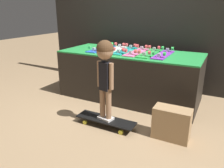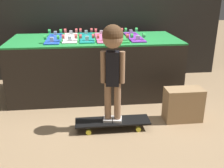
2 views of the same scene
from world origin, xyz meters
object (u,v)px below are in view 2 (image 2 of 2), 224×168
at_px(child, 113,56).
at_px(skateboard_pink_on_rack, 103,37).
at_px(storage_box, 183,105).
at_px(skateboard_blue_on_rack, 54,38).
at_px(skateboard_purple_on_rack, 134,36).
at_px(skateboard_white_on_rack, 70,37).
at_px(skateboard_green_on_rack, 119,37).
at_px(skateboard_on_floor, 113,122).
at_px(skateboard_teal_on_rack, 87,37).

bearing_deg(child, skateboard_pink_on_rack, 101.38).
bearing_deg(storage_box, skateboard_blue_on_rack, 147.73).
relative_size(skateboard_pink_on_rack, skateboard_purple_on_rack, 1.00).
bearing_deg(child, skateboard_white_on_rack, 123.09).
xyz_separation_m(skateboard_white_on_rack, skateboard_green_on_rack, (0.61, -0.04, 0.00)).
xyz_separation_m(skateboard_pink_on_rack, skateboard_green_on_rack, (0.20, -0.00, 0.00)).
xyz_separation_m(skateboard_on_floor, child, (-0.00, -0.00, 0.69)).
bearing_deg(skateboard_on_floor, skateboard_white_on_rack, 112.45).
bearing_deg(skateboard_purple_on_rack, storage_box, -67.00).
relative_size(skateboard_blue_on_rack, skateboard_pink_on_rack, 1.00).
height_order(skateboard_pink_on_rack, skateboard_purple_on_rack, same).
bearing_deg(skateboard_teal_on_rack, skateboard_blue_on_rack, -176.05).
height_order(skateboard_pink_on_rack, storage_box, skateboard_pink_on_rack).
height_order(skateboard_teal_on_rack, skateboard_purple_on_rack, same).
bearing_deg(storage_box, skateboard_green_on_rack, 123.52).
bearing_deg(skateboard_green_on_rack, child, -101.04).
height_order(skateboard_teal_on_rack, skateboard_pink_on_rack, same).
bearing_deg(skateboard_on_floor, skateboard_purple_on_rack, 68.26).
height_order(skateboard_white_on_rack, skateboard_green_on_rack, same).
xyz_separation_m(skateboard_white_on_rack, child, (0.42, -1.01, 0.00)).
bearing_deg(skateboard_white_on_rack, skateboard_purple_on_rack, -1.89).
xyz_separation_m(skateboard_white_on_rack, skateboard_pink_on_rack, (0.41, -0.03, 0.00)).
relative_size(skateboard_blue_on_rack, storage_box, 1.73).
height_order(skateboard_white_on_rack, child, child).
bearing_deg(child, skateboard_purple_on_rack, 78.90).
relative_size(skateboard_pink_on_rack, skateboard_on_floor, 0.91).
distance_m(skateboard_green_on_rack, skateboard_purple_on_rack, 0.20).
relative_size(skateboard_teal_on_rack, skateboard_pink_on_rack, 1.00).
bearing_deg(skateboard_blue_on_rack, storage_box, -32.27).
height_order(skateboard_white_on_rack, storage_box, skateboard_white_on_rack).
bearing_deg(skateboard_purple_on_rack, skateboard_on_floor, -111.74).
bearing_deg(skateboard_pink_on_rack, child, -89.26).
xyz_separation_m(skateboard_teal_on_rack, skateboard_pink_on_rack, (0.20, -0.03, 0.00)).
distance_m(skateboard_white_on_rack, skateboard_pink_on_rack, 0.41).
bearing_deg(skateboard_teal_on_rack, skateboard_purple_on_rack, -2.04).
height_order(skateboard_blue_on_rack, skateboard_teal_on_rack, same).
bearing_deg(skateboard_white_on_rack, skateboard_on_floor, -67.55).
xyz_separation_m(skateboard_pink_on_rack, skateboard_purple_on_rack, (0.41, 0.01, 0.00)).
height_order(skateboard_pink_on_rack, skateboard_green_on_rack, same).
distance_m(skateboard_white_on_rack, skateboard_on_floor, 1.29).
bearing_deg(skateboard_pink_on_rack, storage_box, -48.33).
relative_size(skateboard_green_on_rack, skateboard_on_floor, 0.91).
bearing_deg(skateboard_pink_on_rack, skateboard_on_floor, -89.26).
bearing_deg(skateboard_blue_on_rack, skateboard_white_on_rack, 9.24).
distance_m(skateboard_teal_on_rack, storage_box, 1.46).
relative_size(skateboard_blue_on_rack, skateboard_on_floor, 0.91).
distance_m(skateboard_white_on_rack, storage_box, 1.60).
height_order(skateboard_teal_on_rack, skateboard_green_on_rack, same).
relative_size(skateboard_teal_on_rack, child, 0.72).
bearing_deg(skateboard_on_floor, skateboard_teal_on_rack, 102.08).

